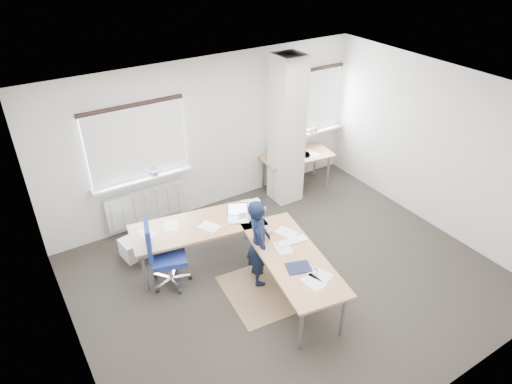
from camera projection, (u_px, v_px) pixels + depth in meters
ground at (289, 278)px, 6.94m from camera, size 6.00×6.00×0.00m
room_shell at (285, 162)px, 6.44m from camera, size 6.04×5.04×2.82m
floor_mat at (274, 287)px, 6.77m from camera, size 1.52×1.32×0.01m
white_crate at (138, 246)px, 7.36m from camera, size 0.57×0.44×0.31m
desk_main at (245, 241)px, 6.61m from camera, size 2.40×2.98×0.96m
desk_side at (296, 156)px, 8.92m from camera, size 1.48×0.88×1.22m
task_chair at (167, 267)px, 6.68m from camera, size 0.64×0.62×1.12m
person at (259, 242)px, 6.56m from camera, size 0.50×0.60×1.40m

